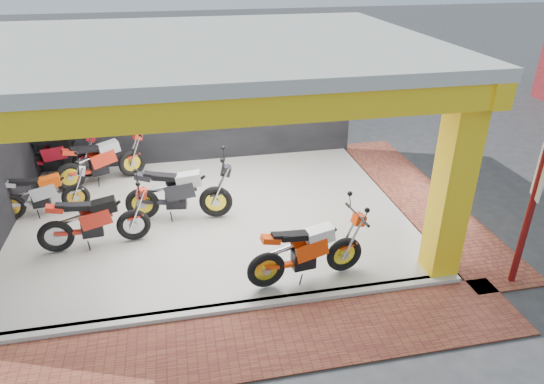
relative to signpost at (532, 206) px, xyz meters
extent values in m
plane|color=#2D2D30|center=(-4.89, 1.24, -1.49)|extent=(80.00, 80.00, 0.00)
cube|color=silver|center=(-4.89, 3.24, -1.44)|extent=(8.00, 6.00, 0.10)
cube|color=beige|center=(-4.89, 3.24, 2.11)|extent=(8.40, 6.40, 0.20)
cube|color=black|center=(-4.89, 6.34, 0.26)|extent=(8.20, 0.20, 3.50)
cube|color=yellow|center=(-1.14, 0.49, 0.26)|extent=(0.50, 0.50, 3.50)
cube|color=yellow|center=(-4.89, 0.24, 1.81)|extent=(8.40, 0.30, 0.40)
cube|color=yellow|center=(-0.89, 3.24, 1.81)|extent=(0.30, 6.40, 0.40)
cube|color=silver|center=(-4.89, 0.22, -1.44)|extent=(8.00, 0.20, 0.10)
cube|color=brown|center=(-4.89, -0.56, -1.48)|extent=(9.00, 1.40, 0.03)
cube|color=brown|center=(-0.09, 3.24, -1.48)|extent=(1.40, 7.00, 0.03)
cylinder|color=maroon|center=(0.00, 0.00, -0.13)|extent=(0.11, 0.11, 2.73)
cube|color=white|center=(0.00, 0.00, 0.58)|extent=(0.16, 0.36, 0.87)
camera|label=1|loc=(-5.43, -5.82, 3.70)|focal=32.00mm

